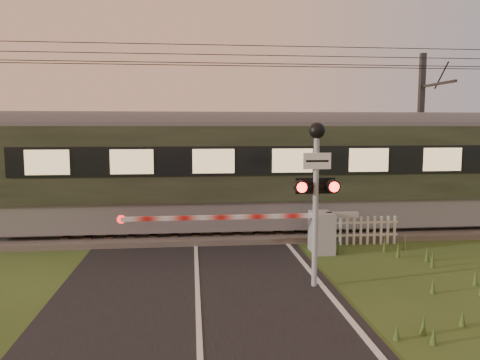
{
  "coord_description": "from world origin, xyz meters",
  "views": [
    {
      "loc": [
        -0.09,
        -8.67,
        3.51
      ],
      "look_at": [
        1.14,
        3.2,
        2.16
      ],
      "focal_mm": 35.0,
      "sensor_mm": 36.0,
      "label": 1
    }
  ],
  "objects": [
    {
      "name": "ground",
      "position": [
        0.0,
        0.0,
        0.0
      ],
      "size": [
        160.0,
        160.0,
        0.0
      ],
      "primitive_type": "plane",
      "color": "#30451A",
      "rests_on": "ground"
    },
    {
      "name": "road",
      "position": [
        0.02,
        -0.23,
        0.01
      ],
      "size": [
        6.0,
        140.0,
        0.03
      ],
      "color": "black",
      "rests_on": "ground"
    },
    {
      "name": "track_bed",
      "position": [
        0.0,
        6.5,
        0.07
      ],
      "size": [
        140.0,
        3.4,
        0.39
      ],
      "color": "#47423D",
      "rests_on": "ground"
    },
    {
      "name": "overhead_wires",
      "position": [
        0.0,
        6.5,
        5.72
      ],
      "size": [
        120.0,
        0.62,
        0.62
      ],
      "color": "black",
      "rests_on": "ground"
    },
    {
      "name": "boom_gate",
      "position": [
        3.24,
        3.91,
        0.64
      ],
      "size": [
        6.66,
        0.88,
        1.17
      ],
      "color": "gray",
      "rests_on": "ground"
    },
    {
      "name": "crossing_signal",
      "position": [
        2.57,
        1.11,
        2.48
      ],
      "size": [
        0.92,
        0.37,
        3.61
      ],
      "color": "gray",
      "rests_on": "ground"
    },
    {
      "name": "picket_fence",
      "position": [
        4.71,
        4.6,
        0.43
      ],
      "size": [
        2.73,
        0.07,
        0.86
      ],
      "color": "silver",
      "rests_on": "ground"
    },
    {
      "name": "catenary_mast",
      "position": [
        8.78,
        8.72,
        3.3
      ],
      "size": [
        0.2,
        2.45,
        6.32
      ],
      "color": "#2D2D30",
      "rests_on": "ground"
    }
  ]
}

